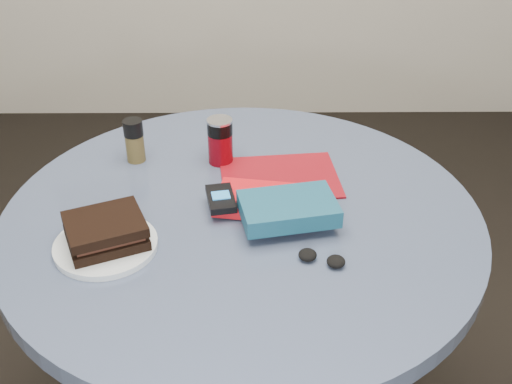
{
  "coord_description": "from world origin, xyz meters",
  "views": [
    {
      "loc": [
        0.02,
        -1.1,
        1.52
      ],
      "look_at": [
        0.03,
        0.0,
        0.8
      ],
      "focal_mm": 45.0,
      "sensor_mm": 36.0,
      "label": 1
    }
  ],
  "objects_px": {
    "magazine": "(280,177)",
    "red_book": "(264,200)",
    "mp3_player": "(221,199)",
    "table": "(243,272)",
    "soda_can": "(220,141)",
    "pepper_grinder": "(134,140)",
    "sandwich": "(106,231)",
    "novel": "(288,209)",
    "headphones": "(322,258)",
    "plate": "(106,245)"
  },
  "relations": [
    {
      "from": "magazine",
      "to": "red_book",
      "type": "height_order",
      "value": "red_book"
    },
    {
      "from": "magazine",
      "to": "mp3_player",
      "type": "relative_size",
      "value": 2.52
    },
    {
      "from": "magazine",
      "to": "red_book",
      "type": "relative_size",
      "value": 1.32
    },
    {
      "from": "table",
      "to": "mp3_player",
      "type": "xyz_separation_m",
      "value": [
        -0.04,
        0.01,
        0.19
      ]
    },
    {
      "from": "magazine",
      "to": "mp3_player",
      "type": "height_order",
      "value": "mp3_player"
    },
    {
      "from": "soda_can",
      "to": "red_book",
      "type": "distance_m",
      "value": 0.21
    },
    {
      "from": "soda_can",
      "to": "pepper_grinder",
      "type": "distance_m",
      "value": 0.2
    },
    {
      "from": "sandwich",
      "to": "mp3_player",
      "type": "height_order",
      "value": "sandwich"
    },
    {
      "from": "pepper_grinder",
      "to": "red_book",
      "type": "bearing_deg",
      "value": -32.93
    },
    {
      "from": "novel",
      "to": "mp3_player",
      "type": "xyz_separation_m",
      "value": [
        -0.14,
        0.05,
        -0.01
      ]
    },
    {
      "from": "pepper_grinder",
      "to": "mp3_player",
      "type": "xyz_separation_m",
      "value": [
        0.21,
        -0.21,
        -0.02
      ]
    },
    {
      "from": "magazine",
      "to": "pepper_grinder",
      "type": "bearing_deg",
      "value": 159.96
    },
    {
      "from": "soda_can",
      "to": "pepper_grinder",
      "type": "bearing_deg",
      "value": 177.62
    },
    {
      "from": "headphones",
      "to": "soda_can",
      "type": "bearing_deg",
      "value": 118.46
    },
    {
      "from": "table",
      "to": "headphones",
      "type": "bearing_deg",
      "value": -47.5
    },
    {
      "from": "pepper_grinder",
      "to": "magazine",
      "type": "xyz_separation_m",
      "value": [
        0.34,
        -0.08,
        -0.05
      ]
    },
    {
      "from": "plate",
      "to": "table",
      "type": "bearing_deg",
      "value": 24.53
    },
    {
      "from": "soda_can",
      "to": "mp3_player",
      "type": "xyz_separation_m",
      "value": [
        0.01,
        -0.2,
        -0.03
      ]
    },
    {
      "from": "plate",
      "to": "sandwich",
      "type": "xyz_separation_m",
      "value": [
        0.0,
        0.0,
        0.03
      ]
    },
    {
      "from": "table",
      "to": "plate",
      "type": "bearing_deg",
      "value": -155.47
    },
    {
      "from": "novel",
      "to": "table",
      "type": "bearing_deg",
      "value": 143.02
    },
    {
      "from": "table",
      "to": "headphones",
      "type": "xyz_separation_m",
      "value": [
        0.15,
        -0.17,
        0.17
      ]
    },
    {
      "from": "sandwich",
      "to": "soda_can",
      "type": "bearing_deg",
      "value": 57.51
    },
    {
      "from": "soda_can",
      "to": "sandwich",
      "type": "bearing_deg",
      "value": -122.49
    },
    {
      "from": "pepper_grinder",
      "to": "magazine",
      "type": "bearing_deg",
      "value": -14.13
    },
    {
      "from": "mp3_player",
      "to": "pepper_grinder",
      "type": "bearing_deg",
      "value": 134.86
    },
    {
      "from": "table",
      "to": "novel",
      "type": "distance_m",
      "value": 0.23
    },
    {
      "from": "plate",
      "to": "mp3_player",
      "type": "xyz_separation_m",
      "value": [
        0.22,
        0.13,
        0.02
      ]
    },
    {
      "from": "plate",
      "to": "headphones",
      "type": "xyz_separation_m",
      "value": [
        0.41,
        -0.05,
        0.0
      ]
    },
    {
      "from": "sandwich",
      "to": "soda_can",
      "type": "height_order",
      "value": "soda_can"
    },
    {
      "from": "sandwich",
      "to": "mp3_player",
      "type": "xyz_separation_m",
      "value": [
        0.21,
        0.12,
        -0.01
      ]
    },
    {
      "from": "table",
      "to": "mp3_player",
      "type": "height_order",
      "value": "mp3_player"
    },
    {
      "from": "red_book",
      "to": "headphones",
      "type": "xyz_separation_m",
      "value": [
        0.11,
        -0.19,
        -0.0
      ]
    },
    {
      "from": "novel",
      "to": "headphones",
      "type": "height_order",
      "value": "novel"
    },
    {
      "from": "table",
      "to": "soda_can",
      "type": "distance_m",
      "value": 0.31
    },
    {
      "from": "sandwich",
      "to": "headphones",
      "type": "xyz_separation_m",
      "value": [
        0.41,
        -0.05,
        -0.03
      ]
    },
    {
      "from": "table",
      "to": "magazine",
      "type": "distance_m",
      "value": 0.23
    },
    {
      "from": "red_book",
      "to": "magazine",
      "type": "bearing_deg",
      "value": 79.7
    },
    {
      "from": "plate",
      "to": "sandwich",
      "type": "bearing_deg",
      "value": 51.78
    },
    {
      "from": "sandwich",
      "to": "mp3_player",
      "type": "relative_size",
      "value": 1.74
    },
    {
      "from": "plate",
      "to": "sandwich",
      "type": "distance_m",
      "value": 0.03
    },
    {
      "from": "pepper_grinder",
      "to": "headphones",
      "type": "bearing_deg",
      "value": -43.51
    },
    {
      "from": "table",
      "to": "magazine",
      "type": "relative_size",
      "value": 3.82
    },
    {
      "from": "magazine",
      "to": "novel",
      "type": "height_order",
      "value": "novel"
    },
    {
      "from": "red_book",
      "to": "novel",
      "type": "distance_m",
      "value": 0.09
    },
    {
      "from": "headphones",
      "to": "plate",
      "type": "bearing_deg",
      "value": 173.58
    },
    {
      "from": "soda_can",
      "to": "novel",
      "type": "relative_size",
      "value": 0.58
    },
    {
      "from": "red_book",
      "to": "novel",
      "type": "relative_size",
      "value": 1.05
    },
    {
      "from": "mp3_player",
      "to": "plate",
      "type": "bearing_deg",
      "value": -149.85
    },
    {
      "from": "pepper_grinder",
      "to": "mp3_player",
      "type": "height_order",
      "value": "pepper_grinder"
    }
  ]
}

